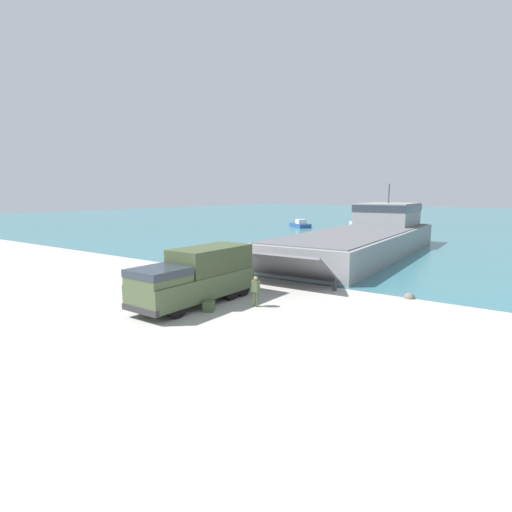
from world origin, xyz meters
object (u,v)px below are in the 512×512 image
(moored_boat_b, at_px, (361,224))
(moored_boat_a, at_px, (300,225))
(landing_craft, at_px, (367,235))
(mooring_bollard, at_px, (335,285))
(military_truck, at_px, (196,276))
(soldier_on_ramp, at_px, (256,289))
(cargo_crate, at_px, (209,306))

(moored_boat_b, bearing_deg, moored_boat_a, 1.49)
(landing_craft, relative_size, mooring_bollard, 46.92)
(military_truck, xyz_separation_m, moored_boat_b, (-11.62, 57.69, -1.06))
(moored_boat_a, xyz_separation_m, moored_boat_b, (9.14, 7.39, 0.08))
(moored_boat_b, bearing_deg, soldier_on_ramp, 67.30)
(landing_craft, bearing_deg, soldier_on_ramp, -86.28)
(military_truck, height_order, cargo_crate, military_truck)
(moored_boat_a, bearing_deg, moored_boat_b, -14.30)
(soldier_on_ramp, distance_m, cargo_crate, 2.81)
(landing_craft, distance_m, soldier_on_ramp, 24.56)
(military_truck, distance_m, soldier_on_ramp, 3.56)
(soldier_on_ramp, relative_size, mooring_bollard, 2.45)
(landing_craft, bearing_deg, moored_boat_a, 129.69)
(moored_boat_a, height_order, cargo_crate, moored_boat_a)
(landing_craft, xyz_separation_m, cargo_crate, (0.74, -26.61, -1.57))
(military_truck, xyz_separation_m, mooring_bollard, (5.31, 7.57, -1.27))
(landing_craft, bearing_deg, mooring_bollard, -78.06)
(soldier_on_ramp, bearing_deg, moored_boat_a, 35.37)
(mooring_bollard, bearing_deg, moored_boat_b, 108.67)
(cargo_crate, bearing_deg, moored_boat_a, 113.64)
(landing_craft, xyz_separation_m, soldier_on_ramp, (2.36, -24.44, -0.83))
(moored_boat_a, bearing_deg, landing_craft, -101.76)
(mooring_bollard, distance_m, cargo_crate, 9.10)
(cargo_crate, bearing_deg, soldier_on_ramp, 53.42)
(mooring_bollard, bearing_deg, cargo_crate, -114.21)
(military_truck, bearing_deg, landing_craft, 178.72)
(military_truck, distance_m, mooring_bollard, 9.33)
(military_truck, xyz_separation_m, cargo_crate, (1.58, -0.73, -1.38))
(military_truck, height_order, moored_boat_a, military_truck)
(mooring_bollard, relative_size, cargo_crate, 1.08)
(soldier_on_ramp, xyz_separation_m, moored_boat_a, (-23.96, 48.86, -0.51))
(landing_craft, height_order, moored_boat_b, landing_craft)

